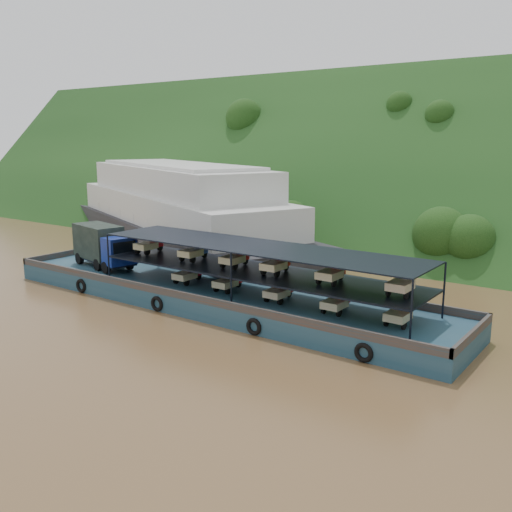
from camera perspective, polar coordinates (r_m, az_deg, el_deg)
The scene contains 4 objects.
ground at distance 37.50m, azimuth -0.23°, elevation -5.91°, with size 160.00×160.00×0.00m, color brown.
hillside at distance 69.11m, azimuth 17.73°, elevation 1.69°, with size 140.00×28.00×28.00m, color #143312.
cargo_barge at distance 40.09m, azimuth -5.11°, elevation -3.12°, with size 35.00×7.18×4.54m.
passenger_ferry at distance 62.24m, azimuth -7.91°, elevation 4.61°, with size 43.96×27.10×8.75m.
Camera 1 is at (21.15, -28.81, 11.34)m, focal length 40.00 mm.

